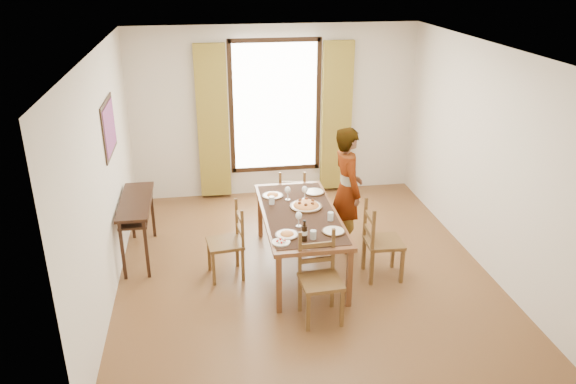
{
  "coord_description": "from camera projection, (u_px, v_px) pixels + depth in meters",
  "views": [
    {
      "loc": [
        -1.13,
        -6.07,
        3.62
      ],
      "look_at": [
        -0.17,
        0.08,
        1.0
      ],
      "focal_mm": 35.0,
      "sensor_mm": 36.0,
      "label": 1
    }
  ],
  "objects": [
    {
      "name": "tumbler_b",
      "position": [
        272.0,
        200.0,
        7.01
      ],
      "size": [
        0.07,
        0.07,
        0.1
      ],
      "primitive_type": "cylinder",
      "color": "silver",
      "rests_on": "dining_table"
    },
    {
      "name": "wine_glass_b",
      "position": [
        305.0,
        193.0,
        7.13
      ],
      "size": [
        0.08,
        0.08,
        0.18
      ],
      "primitive_type": null,
      "color": "white",
      "rests_on": "dining_table"
    },
    {
      "name": "chair_east",
      "position": [
        381.0,
        243.0,
        6.72
      ],
      "size": [
        0.44,
        0.44,
        0.97
      ],
      "rotation": [
        0.0,
        0.0,
        1.54
      ],
      "color": "brown",
      "rests_on": "ground"
    },
    {
      "name": "wine_glass_a",
      "position": [
        299.0,
        219.0,
        6.41
      ],
      "size": [
        0.08,
        0.08,
        0.18
      ],
      "primitive_type": null,
      "color": "white",
      "rests_on": "dining_table"
    },
    {
      "name": "room_shell",
      "position": [
        301.0,
        147.0,
        6.61
      ],
      "size": [
        4.6,
        5.1,
        2.74
      ],
      "color": "beige",
      "rests_on": "ground"
    },
    {
      "name": "chair_north",
      "position": [
        292.0,
        200.0,
        8.01
      ],
      "size": [
        0.44,
        0.44,
        0.88
      ],
      "rotation": [
        0.0,
        0.0,
        3.01
      ],
      "color": "brown",
      "rests_on": "ground"
    },
    {
      "name": "wine_glass_c",
      "position": [
        288.0,
        193.0,
        7.11
      ],
      "size": [
        0.08,
        0.08,
        0.18
      ],
      "primitive_type": null,
      "color": "white",
      "rests_on": "dining_table"
    },
    {
      "name": "plate_sw",
      "position": [
        287.0,
        233.0,
        6.22
      ],
      "size": [
        0.27,
        0.27,
        0.05
      ],
      "primitive_type": null,
      "color": "silver",
      "rests_on": "dining_table"
    },
    {
      "name": "caprese_plate",
      "position": [
        281.0,
        241.0,
        6.07
      ],
      "size": [
        0.2,
        0.2,
        0.04
      ],
      "primitive_type": null,
      "color": "silver",
      "rests_on": "dining_table"
    },
    {
      "name": "dining_table",
      "position": [
        300.0,
        217.0,
        6.83
      ],
      "size": [
        0.9,
        1.98,
        0.76
      ],
      "color": "brown",
      "rests_on": "ground"
    },
    {
      "name": "console_table",
      "position": [
        136.0,
        208.0,
        7.08
      ],
      "size": [
        0.38,
        1.2,
        0.8
      ],
      "color": "black",
      "rests_on": "ground"
    },
    {
      "name": "plate_ne",
      "position": [
        314.0,
        191.0,
        7.35
      ],
      "size": [
        0.27,
        0.27,
        0.05
      ],
      "primitive_type": null,
      "color": "silver",
      "rests_on": "dining_table"
    },
    {
      "name": "pasta_platter",
      "position": [
        306.0,
        204.0,
        6.91
      ],
      "size": [
        0.4,
        0.4,
        0.1
      ],
      "primitive_type": null,
      "color": "#C35519",
      "rests_on": "dining_table"
    },
    {
      "name": "man",
      "position": [
        347.0,
        189.0,
        7.26
      ],
      "size": [
        0.69,
        0.52,
        1.67
      ],
      "primitive_type": "imported",
      "rotation": [
        0.0,
        0.0,
        1.67
      ],
      "color": "gray",
      "rests_on": "ground"
    },
    {
      "name": "chair_west",
      "position": [
        228.0,
        244.0,
        6.74
      ],
      "size": [
        0.46,
        0.46,
        0.93
      ],
      "rotation": [
        0.0,
        0.0,
        -1.45
      ],
      "color": "brown",
      "rests_on": "ground"
    },
    {
      "name": "chair_south",
      "position": [
        320.0,
        281.0,
        5.94
      ],
      "size": [
        0.45,
        0.45,
        0.97
      ],
      "rotation": [
        0.0,
        0.0,
        0.06
      ],
      "color": "brown",
      "rests_on": "ground"
    },
    {
      "name": "tumbler_a",
      "position": [
        331.0,
        216.0,
        6.58
      ],
      "size": [
        0.07,
        0.07,
        0.1
      ],
      "primitive_type": "cylinder",
      "color": "silver",
      "rests_on": "dining_table"
    },
    {
      "name": "plate_se",
      "position": [
        334.0,
        230.0,
        6.3
      ],
      "size": [
        0.27,
        0.27,
        0.05
      ],
      "primitive_type": null,
      "color": "silver",
      "rests_on": "dining_table"
    },
    {
      "name": "wine_bottle",
      "position": [
        304.0,
        231.0,
        6.07
      ],
      "size": [
        0.07,
        0.07,
        0.25
      ],
      "primitive_type": null,
      "color": "black",
      "rests_on": "dining_table"
    },
    {
      "name": "tumbler_c",
      "position": [
        313.0,
        235.0,
        6.14
      ],
      "size": [
        0.07,
        0.07,
        0.1
      ],
      "primitive_type": "cylinder",
      "color": "silver",
      "rests_on": "dining_table"
    },
    {
      "name": "ground",
      "position": [
        302.0,
        267.0,
        7.09
      ],
      "size": [
        5.0,
        5.0,
        0.0
      ],
      "primitive_type": "plane",
      "color": "#55301A",
      "rests_on": "ground"
    },
    {
      "name": "plate_nw",
      "position": [
        273.0,
        194.0,
        7.24
      ],
      "size": [
        0.27,
        0.27,
        0.05
      ],
      "primitive_type": null,
      "color": "silver",
      "rests_on": "dining_table"
    }
  ]
}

